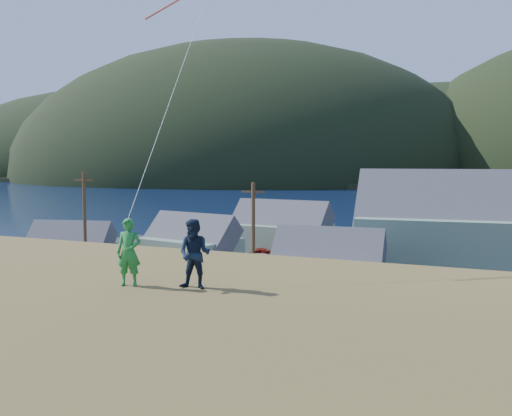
% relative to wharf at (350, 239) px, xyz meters
% --- Properties ---
extents(ground, '(900.00, 900.00, 0.00)m').
position_rel_wharf_xyz_m(ground, '(6.00, -40.00, -0.45)').
color(ground, '#0A1638').
rests_on(ground, ground).
extents(grass_strip, '(110.00, 8.00, 0.10)m').
position_rel_wharf_xyz_m(grass_strip, '(6.00, -42.00, -0.40)').
color(grass_strip, '#4C3D19').
rests_on(grass_strip, ground).
extents(waterfront_lot, '(72.00, 36.00, 0.12)m').
position_rel_wharf_xyz_m(waterfront_lot, '(6.00, -23.00, -0.39)').
color(waterfront_lot, '#28282B').
rests_on(waterfront_lot, ground).
extents(wharf, '(26.00, 14.00, 0.90)m').
position_rel_wharf_xyz_m(wharf, '(0.00, 0.00, 0.00)').
color(wharf, gray).
rests_on(wharf, ground).
extents(far_shore, '(900.00, 320.00, 2.00)m').
position_rel_wharf_xyz_m(far_shore, '(6.00, 290.00, 0.55)').
color(far_shore, black).
rests_on(far_shore, ground).
extents(shed_teal, '(8.69, 6.91, 6.04)m').
position_rel_wharf_xyz_m(shed_teal, '(-18.85, -30.48, 1.82)').
color(shed_teal, '#2C6861').
rests_on(shed_teal, waterfront_lot).
extents(shed_palegreen_near, '(10.12, 7.37, 6.68)m').
position_rel_wharf_xyz_m(shed_palegreen_near, '(-9.43, -24.67, 2.07)').
color(shed_palegreen_near, gray).
rests_on(shed_palegreen_near, waterfront_lot).
extents(shed_white, '(8.73, 6.20, 6.63)m').
position_rel_wharf_xyz_m(shed_white, '(5.60, -30.20, 2.10)').
color(shed_white, beige).
rests_on(shed_white, waterfront_lot).
extents(shed_palegreen_far, '(11.60, 7.31, 7.45)m').
position_rel_wharf_xyz_m(shed_palegreen_far, '(-4.95, -12.48, 2.39)').
color(shed_palegreen_far, gray).
rests_on(shed_palegreen_far, waterfront_lot).
extents(utility_poles, '(31.19, 0.24, 9.63)m').
position_rel_wharf_xyz_m(utility_poles, '(3.69, -38.50, 4.17)').
color(utility_poles, '#47331E').
rests_on(utility_poles, waterfront_lot).
extents(parked_cars, '(25.01, 11.86, 1.44)m').
position_rel_wharf_xyz_m(parked_cars, '(-1.84, -18.66, 0.35)').
color(parked_cars, navy).
rests_on(parked_cars, waterfront_lot).
extents(kite_flyer_green, '(0.77, 0.61, 1.84)m').
position_rel_wharf_xyz_m(kite_flyer_green, '(8.16, -58.69, 7.67)').
color(kite_flyer_green, '#248737').
rests_on(kite_flyer_green, hillside).
extents(kite_flyer_navy, '(0.97, 0.80, 1.84)m').
position_rel_wharf_xyz_m(kite_flyer_navy, '(9.96, -58.29, 7.67)').
color(kite_flyer_navy, '#121E32').
rests_on(kite_flyer_navy, hillside).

